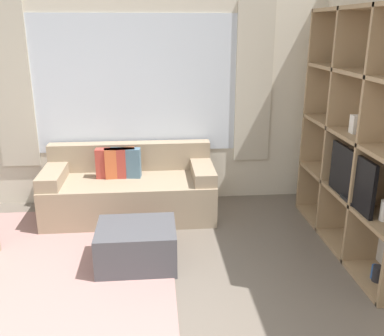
# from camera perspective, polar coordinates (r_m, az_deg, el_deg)

# --- Properties ---
(wall_back) EXTENTS (5.70, 0.11, 2.70)m
(wall_back) POSITION_cam_1_polar(r_m,az_deg,el_deg) (5.21, -7.44, 9.94)
(wall_back) COLOR beige
(wall_back) RESTS_ON ground_plane
(area_rug) EXTENTS (2.14, 2.38, 0.01)m
(area_rug) POSITION_cam_1_polar(r_m,az_deg,el_deg) (4.28, -17.42, -11.91)
(area_rug) COLOR gray
(area_rug) RESTS_ON ground_plane
(shelving_unit) EXTENTS (0.34, 2.02, 2.28)m
(shelving_unit) POSITION_cam_1_polar(r_m,az_deg,el_deg) (4.27, 21.63, 3.72)
(shelving_unit) COLOR silver
(shelving_unit) RESTS_ON ground_plane
(couch_main) EXTENTS (1.91, 0.86, 0.80)m
(couch_main) POSITION_cam_1_polar(r_m,az_deg,el_deg) (5.01, -8.29, -2.82)
(couch_main) COLOR gray
(couch_main) RESTS_ON ground_plane
(ottoman) EXTENTS (0.72, 0.58, 0.38)m
(ottoman) POSITION_cam_1_polar(r_m,az_deg,el_deg) (4.02, -7.39, -10.20)
(ottoman) COLOR #47474C
(ottoman) RESTS_ON ground_plane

